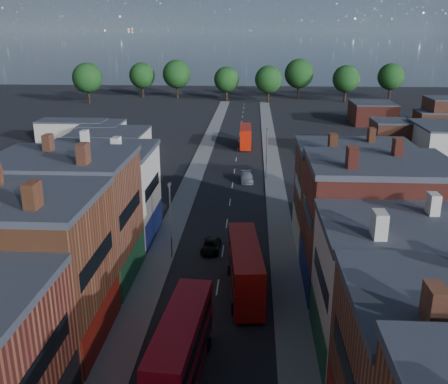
# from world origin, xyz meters

# --- Properties ---
(pavement_west) EXTENTS (3.00, 200.00, 0.12)m
(pavement_west) POSITION_xyz_m (-6.50, 50.00, 0.06)
(pavement_west) COLOR gray
(pavement_west) RESTS_ON ground
(pavement_east) EXTENTS (3.00, 200.00, 0.12)m
(pavement_east) POSITION_xyz_m (6.50, 50.00, 0.06)
(pavement_east) COLOR gray
(pavement_east) RESTS_ON ground
(lamp_post_2) EXTENTS (0.25, 0.70, 8.12)m
(lamp_post_2) POSITION_xyz_m (-5.20, 30.00, 4.70)
(lamp_post_2) COLOR slate
(lamp_post_2) RESTS_ON ground
(lamp_post_3) EXTENTS (0.25, 0.70, 8.12)m
(lamp_post_3) POSITION_xyz_m (5.20, 60.00, 4.70)
(lamp_post_3) COLOR slate
(lamp_post_3) RESTS_ON ground
(bus_0) EXTENTS (3.37, 11.06, 4.71)m
(bus_0) POSITION_xyz_m (-1.50, 11.17, 2.54)
(bus_0) COLOR #9E0916
(bus_0) RESTS_ON ground
(bus_1) EXTENTS (3.52, 11.11, 4.72)m
(bus_1) POSITION_xyz_m (2.54, 23.06, 2.55)
(bus_1) COLOR #A80E09
(bus_1) RESTS_ON ground
(bus_2) EXTENTS (2.63, 9.79, 4.21)m
(bus_2) POSITION_xyz_m (1.50, 82.39, 2.27)
(bus_2) COLOR red
(bus_2) RESTS_ON ground
(car_2) EXTENTS (2.03, 4.16, 1.14)m
(car_2) POSITION_xyz_m (-1.30, 31.97, 0.57)
(car_2) COLOR black
(car_2) RESTS_ON ground
(car_3) EXTENTS (2.18, 4.75, 1.35)m
(car_3) POSITION_xyz_m (2.16, 58.06, 0.67)
(car_3) COLOR silver
(car_3) RESTS_ON ground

